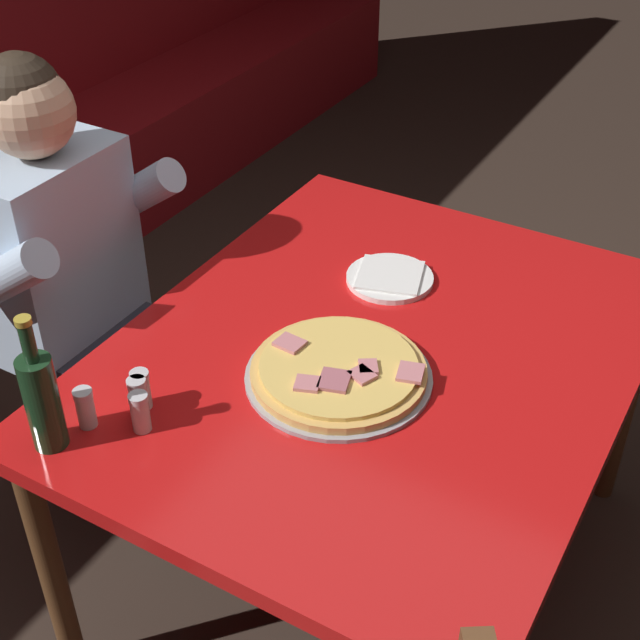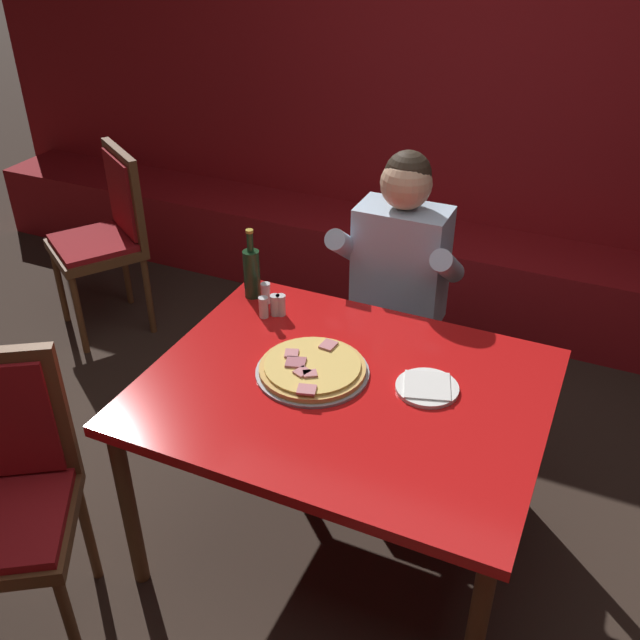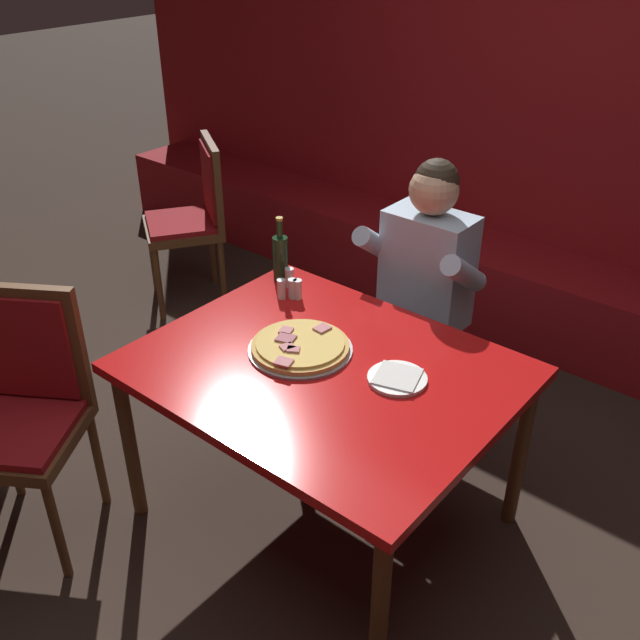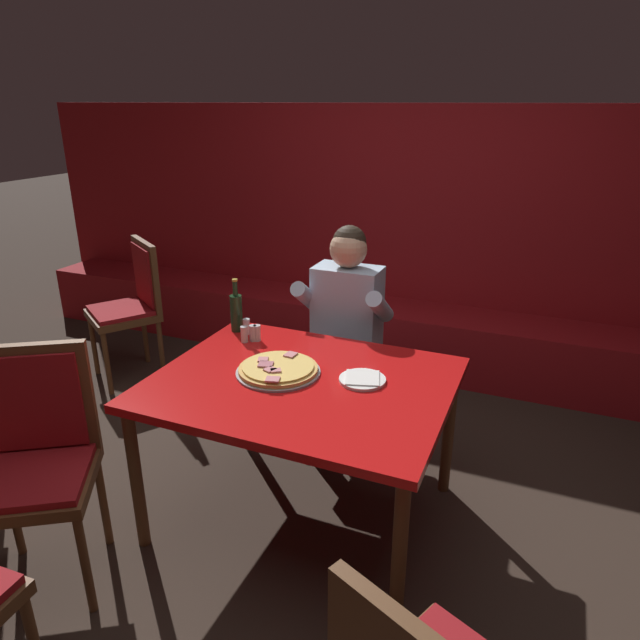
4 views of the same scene
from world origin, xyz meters
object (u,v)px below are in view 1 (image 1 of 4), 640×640
Objects in this scene: main_dining_table at (374,374)px; shaker_oregano at (86,410)px; shaker_black_pepper at (142,391)px; plate_white_paper at (390,278)px; shaker_parmesan at (139,399)px; shaker_red_pepper_flakes at (140,414)px; beer_bottle at (42,399)px; diner_seated_blue_shirt at (88,287)px; pizza at (339,372)px.

shaker_oregano reaches higher than main_dining_table.
shaker_black_pepper is (-0.40, 0.31, 0.11)m from main_dining_table.
shaker_parmesan is at bearing 162.51° from plate_white_paper.
shaker_red_pepper_flakes is 0.07m from shaker_black_pepper.
plate_white_paper is 0.88m from beer_bottle.
shaker_parmesan is 0.02m from shaker_black_pepper.
main_dining_table is 0.53m from shaker_parmesan.
shaker_red_pepper_flakes is (0.04, -0.10, 0.00)m from shaker_oregano.
diner_seated_blue_shirt is (0.40, 0.38, -0.08)m from shaker_oregano.
shaker_red_pepper_flakes is at bearing -66.39° from shaker_oregano.
shaker_oregano is at bearing 149.16° from shaker_black_pepper.
shaker_oregano and shaker_red_pepper_flakes have the same top height.
shaker_black_pepper is 0.07× the size of diner_seated_blue_shirt.
shaker_oregano is 0.11m from shaker_red_pepper_flakes.
plate_white_paper is 0.74m from diner_seated_blue_shirt.
beer_bottle is (-0.57, 0.40, 0.18)m from main_dining_table.
diner_seated_blue_shirt is at bearing 42.93° from shaker_oregano.
shaker_black_pepper is at bearing -125.33° from diner_seated_blue_shirt.
shaker_oregano is 0.10m from shaker_parmesan.
diner_seated_blue_shirt is at bearing 87.05° from pizza.
beer_bottle is at bearing 148.25° from shaker_parmesan.
main_dining_table is 0.72m from beer_bottle.
pizza is at bearing -169.19° from plate_white_paper.
beer_bottle is at bearing 153.90° from shaker_black_pepper.
shaker_oregano is at bearing 143.12° from main_dining_table.
pizza is at bearing 171.57° from main_dining_table.
beer_bottle is 0.61m from diner_seated_blue_shirt.
main_dining_table is 4.51× the size of beer_bottle.
pizza is (-0.13, 0.02, 0.09)m from main_dining_table.
beer_bottle is 0.20m from shaker_black_pepper.
shaker_parmesan is 0.07× the size of diner_seated_blue_shirt.
shaker_oregano is at bearing 159.58° from plate_white_paper.
plate_white_paper is at bearing -18.73° from shaker_black_pepper.
shaker_oregano is (-0.37, 0.35, 0.02)m from pizza.
main_dining_table is at bearing -36.01° from shaker_parmesan.
diner_seated_blue_shirt reaches higher than shaker_oregano.
pizza is 0.51m from shaker_oregano.
pizza is at bearing -92.95° from diner_seated_blue_shirt.
shaker_oregano is (-0.75, 0.28, 0.03)m from plate_white_paper.
shaker_parmesan is (0.08, -0.07, 0.00)m from shaker_oregano.
shaker_oregano is 0.56m from diner_seated_blue_shirt.
plate_white_paper is 2.44× the size of shaker_black_pepper.
beer_bottle is at bearing 139.28° from pizza.
beer_bottle is (-0.82, 0.30, 0.10)m from plate_white_paper.
shaker_parmesan reaches higher than plate_white_paper.
beer_bottle reaches higher than shaker_black_pepper.
shaker_oregano reaches higher than plate_white_paper.
beer_bottle is 3.40× the size of shaker_black_pepper.
shaker_parmesan reaches higher than main_dining_table.
pizza is 0.39m from plate_white_paper.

